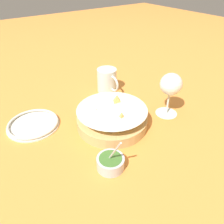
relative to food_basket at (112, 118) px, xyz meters
The scene contains 6 objects.
ground_plane 0.06m from the food_basket, 43.45° to the right, with size 4.00×4.00×0.00m, color orange.
food_basket is the anchor object (origin of this frame).
sauce_cup 0.18m from the food_basket, 37.20° to the right, with size 0.08×0.08×0.12m.
wine_glass 0.23m from the food_basket, 74.06° to the left, with size 0.08×0.08×0.16m.
beer_mug 0.25m from the food_basket, 149.06° to the left, with size 0.12×0.08×0.10m.
side_plate 0.27m from the food_basket, 125.23° to the right, with size 0.17×0.17×0.01m.
Camera 1 is at (0.44, -0.31, 0.46)m, focal length 35.00 mm.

